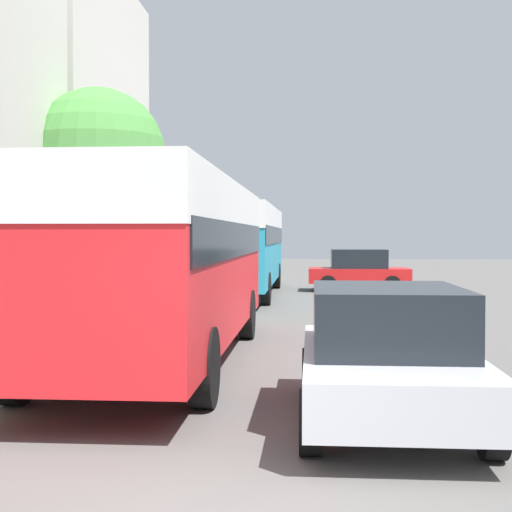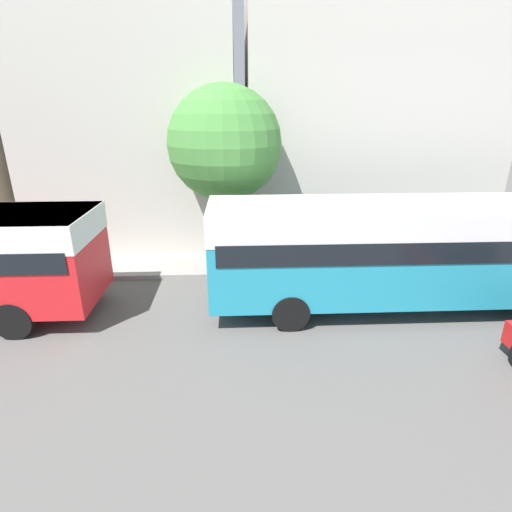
# 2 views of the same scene
# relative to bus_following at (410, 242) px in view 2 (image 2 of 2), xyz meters

# --- Properties ---
(building_midblock) EXTENTS (6.84, 8.10, 9.44)m
(building_midblock) POSITION_rel_bus_following_xyz_m (-7.90, -8.92, 2.70)
(building_midblock) COLOR beige
(building_midblock) RESTS_ON ground_plane
(building_far_terrace) EXTENTS (5.70, 9.90, 11.67)m
(building_far_terrace) POSITION_rel_bus_following_xyz_m (-7.33, 0.59, 3.81)
(building_far_terrace) COLOR beige
(building_far_terrace) RESTS_ON ground_plane
(bus_following) EXTENTS (2.60, 11.22, 3.11)m
(bus_following) POSITION_rel_bus_following_xyz_m (0.00, 0.00, 0.00)
(bus_following) COLOR teal
(bus_following) RESTS_ON ground_plane
(street_tree) EXTENTS (3.83, 3.83, 6.15)m
(street_tree) POSITION_rel_bus_following_xyz_m (-3.49, -5.20, 2.35)
(street_tree) COLOR brown
(street_tree) RESTS_ON sidewalk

